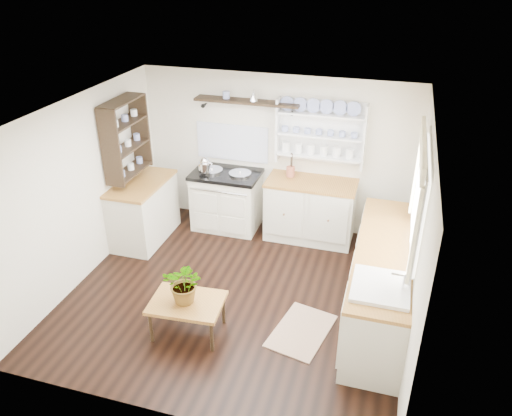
# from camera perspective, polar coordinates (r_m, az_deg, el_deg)

# --- Properties ---
(floor) EXTENTS (4.00, 3.80, 0.01)m
(floor) POSITION_cam_1_polar(r_m,az_deg,el_deg) (6.30, -2.25, -9.70)
(floor) COLOR black
(floor) RESTS_ON ground
(wall_back) EXTENTS (4.00, 0.02, 2.30)m
(wall_back) POSITION_cam_1_polar(r_m,az_deg,el_deg) (7.34, 2.30, 6.29)
(wall_back) COLOR silver
(wall_back) RESTS_ON ground
(wall_right) EXTENTS (0.02, 3.80, 2.30)m
(wall_right) POSITION_cam_1_polar(r_m,az_deg,el_deg) (5.45, 17.93, -3.22)
(wall_right) COLOR silver
(wall_right) RESTS_ON ground
(wall_left) EXTENTS (0.02, 3.80, 2.30)m
(wall_left) POSITION_cam_1_polar(r_m,az_deg,el_deg) (6.55, -19.31, 1.92)
(wall_left) COLOR silver
(wall_left) RESTS_ON ground
(ceiling) EXTENTS (4.00, 3.80, 0.01)m
(ceiling) POSITION_cam_1_polar(r_m,az_deg,el_deg) (5.24, -2.72, 10.73)
(ceiling) COLOR white
(ceiling) RESTS_ON wall_back
(window) EXTENTS (0.08, 1.55, 1.22)m
(window) POSITION_cam_1_polar(r_m,az_deg,el_deg) (5.39, 18.04, 1.43)
(window) COLOR white
(window) RESTS_ON wall_right
(aga_cooker) EXTENTS (1.00, 0.69, 0.92)m
(aga_cooker) POSITION_cam_1_polar(r_m,az_deg,el_deg) (7.51, -3.38, 0.98)
(aga_cooker) COLOR #ECE5CD
(aga_cooker) RESTS_ON floor
(back_cabinets) EXTENTS (1.27, 0.63, 0.90)m
(back_cabinets) POSITION_cam_1_polar(r_m,az_deg,el_deg) (7.25, 6.20, -0.15)
(back_cabinets) COLOR beige
(back_cabinets) RESTS_ON floor
(right_cabinets) EXTENTS (0.62, 2.43, 0.90)m
(right_cabinets) POSITION_cam_1_polar(r_m,az_deg,el_deg) (5.89, 14.05, -8.13)
(right_cabinets) COLOR beige
(right_cabinets) RESTS_ON floor
(belfast_sink) EXTENTS (0.55, 0.60, 0.45)m
(belfast_sink) POSITION_cam_1_polar(r_m,az_deg,el_deg) (5.08, 13.91, -9.82)
(belfast_sink) COLOR white
(belfast_sink) RESTS_ON right_cabinets
(left_cabinets) EXTENTS (0.62, 1.13, 0.90)m
(left_cabinets) POSITION_cam_1_polar(r_m,az_deg,el_deg) (7.36, -12.72, -0.23)
(left_cabinets) COLOR beige
(left_cabinets) RESTS_ON floor
(plate_rack) EXTENTS (1.20, 0.22, 0.90)m
(plate_rack) POSITION_cam_1_polar(r_m,az_deg,el_deg) (7.04, 7.47, 8.67)
(plate_rack) COLOR white
(plate_rack) RESTS_ON wall_back
(high_shelf) EXTENTS (1.50, 0.29, 0.16)m
(high_shelf) POSITION_cam_1_polar(r_m,az_deg,el_deg) (7.09, -1.04, 12.00)
(high_shelf) COLOR black
(high_shelf) RESTS_ON wall_back
(left_shelving) EXTENTS (0.28, 0.80, 1.05)m
(left_shelving) POSITION_cam_1_polar(r_m,az_deg,el_deg) (7.00, -14.66, 7.83)
(left_shelving) COLOR black
(left_shelving) RESTS_ON wall_left
(kettle) EXTENTS (0.18, 0.18, 0.22)m
(kettle) POSITION_cam_1_polar(r_m,az_deg,el_deg) (7.26, -5.91, 4.97)
(kettle) COLOR silver
(kettle) RESTS_ON aga_cooker
(utensil_crock) EXTENTS (0.12, 0.12, 0.14)m
(utensil_crock) POSITION_cam_1_polar(r_m,az_deg,el_deg) (7.15, 3.97, 4.18)
(utensil_crock) COLOR #A7563D
(utensil_crock) RESTS_ON back_cabinets
(center_table) EXTENTS (0.82, 0.61, 0.42)m
(center_table) POSITION_cam_1_polar(r_m,az_deg,el_deg) (5.57, -7.89, -10.89)
(center_table) COLOR brown
(center_table) RESTS_ON floor
(potted_plant) EXTENTS (0.44, 0.38, 0.48)m
(potted_plant) POSITION_cam_1_polar(r_m,az_deg,el_deg) (5.39, -8.09, -8.52)
(potted_plant) COLOR #3F7233
(potted_plant) RESTS_ON center_table
(floor_rug) EXTENTS (0.72, 0.95, 0.02)m
(floor_rug) POSITION_cam_1_polar(r_m,az_deg,el_deg) (5.78, 5.21, -13.81)
(floor_rug) COLOR brown
(floor_rug) RESTS_ON floor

